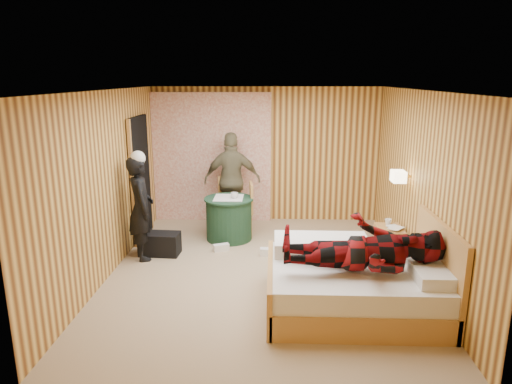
{
  "coord_description": "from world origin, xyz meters",
  "views": [
    {
      "loc": [
        0.15,
        -5.93,
        2.67
      ],
      "look_at": [
        -0.1,
        0.46,
        1.05
      ],
      "focal_mm": 32.0,
      "sensor_mm": 36.0,
      "label": 1
    }
  ],
  "objects_px": {
    "man_at_table": "(232,180)",
    "bed": "(355,283)",
    "woman_standing": "(141,208)",
    "duffel_bag": "(160,244)",
    "chair_near": "(245,206)",
    "nightstand": "(389,243)",
    "chair_far": "(231,198)",
    "round_table": "(229,218)",
    "wall_lamp": "(399,176)",
    "man_on_bed": "(364,237)"
  },
  "relations": [
    {
      "from": "man_at_table",
      "to": "bed",
      "type": "bearing_deg",
      "value": 117.21
    },
    {
      "from": "woman_standing",
      "to": "man_at_table",
      "type": "relative_size",
      "value": 0.9
    },
    {
      "from": "duffel_bag",
      "to": "man_at_table",
      "type": "xyz_separation_m",
      "value": [
        1.0,
        1.42,
        0.69
      ]
    },
    {
      "from": "chair_near",
      "to": "duffel_bag",
      "type": "bearing_deg",
      "value": -61.13
    },
    {
      "from": "nightstand",
      "to": "chair_far",
      "type": "xyz_separation_m",
      "value": [
        -2.49,
        1.46,
        0.28
      ]
    },
    {
      "from": "round_table",
      "to": "woman_standing",
      "type": "distance_m",
      "value": 1.56
    },
    {
      "from": "bed",
      "to": "chair_far",
      "type": "height_order",
      "value": "bed"
    },
    {
      "from": "duffel_bag",
      "to": "woman_standing",
      "type": "distance_m",
      "value": 0.66
    },
    {
      "from": "wall_lamp",
      "to": "chair_near",
      "type": "relative_size",
      "value": 0.28
    },
    {
      "from": "chair_far",
      "to": "man_on_bed",
      "type": "bearing_deg",
      "value": -79.66
    },
    {
      "from": "man_at_table",
      "to": "duffel_bag",
      "type": "bearing_deg",
      "value": 52.06
    },
    {
      "from": "bed",
      "to": "round_table",
      "type": "height_order",
      "value": "bed"
    },
    {
      "from": "duffel_bag",
      "to": "man_on_bed",
      "type": "distance_m",
      "value": 3.37
    },
    {
      "from": "duffel_bag",
      "to": "nightstand",
      "type": "bearing_deg",
      "value": 2.48
    },
    {
      "from": "chair_far",
      "to": "man_at_table",
      "type": "xyz_separation_m",
      "value": [
        0.03,
        0.04,
        0.32
      ]
    },
    {
      "from": "bed",
      "to": "duffel_bag",
      "type": "xyz_separation_m",
      "value": [
        -2.72,
        1.56,
        -0.14
      ]
    },
    {
      "from": "chair_far",
      "to": "man_on_bed",
      "type": "height_order",
      "value": "man_on_bed"
    },
    {
      "from": "wall_lamp",
      "to": "man_on_bed",
      "type": "bearing_deg",
      "value": -115.52
    },
    {
      "from": "chair_near",
      "to": "duffel_bag",
      "type": "relative_size",
      "value": 1.53
    },
    {
      "from": "nightstand",
      "to": "chair_far",
      "type": "distance_m",
      "value": 2.9
    },
    {
      "from": "woman_standing",
      "to": "man_at_table",
      "type": "xyz_separation_m",
      "value": [
        1.22,
        1.56,
        0.08
      ]
    },
    {
      "from": "man_at_table",
      "to": "man_on_bed",
      "type": "xyz_separation_m",
      "value": [
        1.74,
        -3.2,
        0.1
      ]
    },
    {
      "from": "chair_near",
      "to": "man_on_bed",
      "type": "xyz_separation_m",
      "value": [
        1.48,
        -2.69,
        0.43
      ]
    },
    {
      "from": "wall_lamp",
      "to": "man_on_bed",
      "type": "distance_m",
      "value": 1.83
    },
    {
      "from": "wall_lamp",
      "to": "round_table",
      "type": "distance_m",
      "value": 2.83
    },
    {
      "from": "duffel_bag",
      "to": "man_on_bed",
      "type": "height_order",
      "value": "man_on_bed"
    },
    {
      "from": "bed",
      "to": "chair_far",
      "type": "xyz_separation_m",
      "value": [
        -1.74,
        2.94,
        0.23
      ]
    },
    {
      "from": "wall_lamp",
      "to": "bed",
      "type": "relative_size",
      "value": 0.13
    },
    {
      "from": "chair_far",
      "to": "round_table",
      "type": "bearing_deg",
      "value": -106.43
    },
    {
      "from": "man_at_table",
      "to": "man_on_bed",
      "type": "height_order",
      "value": "man_on_bed"
    },
    {
      "from": "chair_near",
      "to": "man_on_bed",
      "type": "distance_m",
      "value": 3.1
    },
    {
      "from": "chair_far",
      "to": "nightstand",
      "type": "bearing_deg",
      "value": -49.18
    },
    {
      "from": "round_table",
      "to": "chair_far",
      "type": "bearing_deg",
      "value": 92.32
    },
    {
      "from": "bed",
      "to": "nightstand",
      "type": "relative_size",
      "value": 3.8
    },
    {
      "from": "round_table",
      "to": "woman_standing",
      "type": "bearing_deg",
      "value": -144.32
    },
    {
      "from": "wall_lamp",
      "to": "nightstand",
      "type": "distance_m",
      "value": 1.04
    },
    {
      "from": "chair_far",
      "to": "man_at_table",
      "type": "bearing_deg",
      "value": 35.59
    },
    {
      "from": "man_at_table",
      "to": "woman_standing",
      "type": "bearing_deg",
      "value": 49.34
    },
    {
      "from": "chair_near",
      "to": "woman_standing",
      "type": "bearing_deg",
      "value": -61.5
    },
    {
      "from": "bed",
      "to": "chair_far",
      "type": "relative_size",
      "value": 2.14
    },
    {
      "from": "man_on_bed",
      "to": "wall_lamp",
      "type": "bearing_deg",
      "value": 64.48
    },
    {
      "from": "man_on_bed",
      "to": "duffel_bag",
      "type": "bearing_deg",
      "value": 146.91
    },
    {
      "from": "bed",
      "to": "man_on_bed",
      "type": "distance_m",
      "value": 0.69
    },
    {
      "from": "nightstand",
      "to": "man_on_bed",
      "type": "relative_size",
      "value": 0.3
    },
    {
      "from": "wall_lamp",
      "to": "chair_near",
      "type": "distance_m",
      "value": 2.61
    },
    {
      "from": "chair_near",
      "to": "man_on_bed",
      "type": "relative_size",
      "value": 0.52
    },
    {
      "from": "duffel_bag",
      "to": "woman_standing",
      "type": "height_order",
      "value": "woman_standing"
    },
    {
      "from": "wall_lamp",
      "to": "man_on_bed",
      "type": "xyz_separation_m",
      "value": [
        -0.77,
        -1.62,
        -0.33
      ]
    },
    {
      "from": "nightstand",
      "to": "man_at_table",
      "type": "height_order",
      "value": "man_at_table"
    },
    {
      "from": "chair_far",
      "to": "woman_standing",
      "type": "xyz_separation_m",
      "value": [
        -1.19,
        -1.52,
        0.24
      ]
    }
  ]
}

